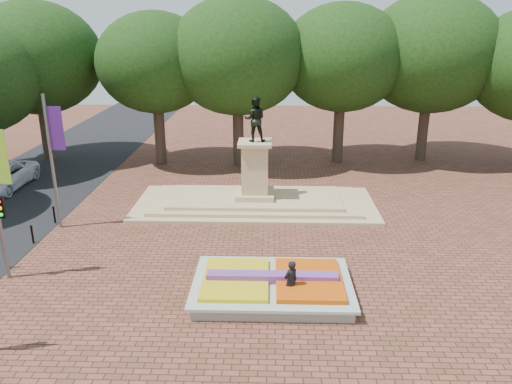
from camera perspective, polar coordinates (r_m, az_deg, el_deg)
ground at (r=22.16m, az=-0.78°, el=-8.87°), size 90.00×90.00×0.00m
flower_bed at (r=20.20m, az=1.93°, el=-10.61°), size 6.30×4.30×0.91m
monument at (r=29.16m, az=-0.12°, el=0.03°), size 14.00×6.00×6.40m
tree_row_back at (r=37.78m, az=4.01°, el=13.34°), size 44.80×8.80×10.43m
van at (r=36.18m, az=-27.11°, el=1.58°), size 2.76×5.94×1.65m
pedestrian at (r=19.49m, az=3.98°, el=-10.19°), size 0.76×0.71×1.74m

